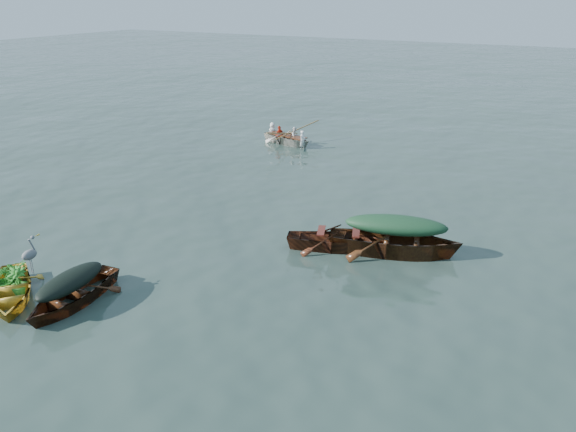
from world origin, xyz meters
name	(u,v)px	position (x,y,z in m)	size (l,w,h in m)	color
ground	(237,259)	(0.00, 0.00, 0.00)	(140.00, 140.00, 0.00)	#30433C
yellow_dinghy	(12,300)	(-3.47, -4.35, 0.00)	(1.41, 3.25, 0.88)	gold
dark_covered_boat	(74,304)	(-2.04, -3.78, 0.00)	(1.32, 3.55, 0.88)	#452910
green_tarp_boat	(394,254)	(3.62, 2.33, 0.00)	(1.56, 5.00, 1.21)	#523013
open_wooden_boat	(338,249)	(2.14, 1.88, 0.00)	(1.24, 3.98, 0.90)	#562815
rowed_boat	(287,144)	(-4.72, 11.34, 0.00)	(1.13, 3.78, 0.87)	silver
dark_tarp_cover	(70,279)	(-2.04, -3.78, 0.64)	(0.73, 1.95, 0.40)	black
green_tarp_cover	(396,226)	(3.62, 2.33, 0.86)	(0.86, 2.75, 0.52)	#193D25
thwart_benches	(338,234)	(2.14, 1.88, 0.47)	(0.74, 1.99, 0.04)	#4D1912
heron	(31,261)	(-3.15, -3.90, 0.90)	(0.28, 0.40, 0.92)	gray
dinghy_weeds	(9,261)	(-3.87, -3.97, 0.74)	(0.70, 0.90, 0.60)	#20731E
rowers	(287,127)	(-4.72, 11.34, 0.82)	(1.02, 2.64, 0.76)	white
oars	(287,134)	(-4.72, 11.34, 0.47)	(2.60, 0.60, 0.06)	olive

